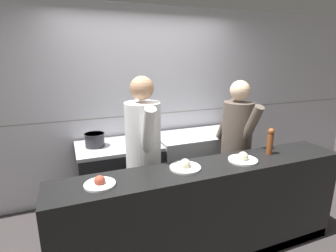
{
  "coord_description": "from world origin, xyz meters",
  "views": [
    {
      "loc": [
        -1.07,
        -2.07,
        1.95
      ],
      "look_at": [
        0.03,
        0.7,
        1.15
      ],
      "focal_mm": 28.0,
      "sensor_mm": 36.0,
      "label": 1
    }
  ],
  "objects_px": {
    "sauce_pot": "(139,135)",
    "plated_dish_appetiser": "(185,166)",
    "pepper_mill": "(270,141)",
    "chef_head_cook": "(143,153)",
    "plated_dish_dessert": "(243,159)",
    "chef_sous": "(236,144)",
    "plated_dish_main": "(100,183)",
    "stock_pot": "(95,140)",
    "oven_range": "(120,177)"
  },
  "relations": [
    {
      "from": "sauce_pot",
      "to": "plated_dish_appetiser",
      "type": "bearing_deg",
      "value": -83.85
    },
    {
      "from": "pepper_mill",
      "to": "chef_head_cook",
      "type": "bearing_deg",
      "value": 157.89
    },
    {
      "from": "plated_dish_dessert",
      "to": "chef_sous",
      "type": "distance_m",
      "value": 0.61
    },
    {
      "from": "sauce_pot",
      "to": "plated_dish_appetiser",
      "type": "relative_size",
      "value": 1.1
    },
    {
      "from": "plated_dish_main",
      "to": "plated_dish_appetiser",
      "type": "relative_size",
      "value": 0.87
    },
    {
      "from": "sauce_pot",
      "to": "stock_pot",
      "type": "bearing_deg",
      "value": 171.81
    },
    {
      "from": "pepper_mill",
      "to": "chef_sous",
      "type": "relative_size",
      "value": 0.16
    },
    {
      "from": "stock_pot",
      "to": "plated_dish_main",
      "type": "bearing_deg",
      "value": -94.63
    },
    {
      "from": "chef_head_cook",
      "to": "pepper_mill",
      "type": "bearing_deg",
      "value": -18.13
    },
    {
      "from": "sauce_pot",
      "to": "plated_dish_dessert",
      "type": "xyz_separation_m",
      "value": [
        0.71,
        -1.15,
        0.0
      ]
    },
    {
      "from": "plated_dish_main",
      "to": "pepper_mill",
      "type": "distance_m",
      "value": 1.71
    },
    {
      "from": "oven_range",
      "to": "plated_dish_appetiser",
      "type": "relative_size",
      "value": 3.65
    },
    {
      "from": "plated_dish_main",
      "to": "plated_dish_dessert",
      "type": "distance_m",
      "value": 1.34
    },
    {
      "from": "oven_range",
      "to": "stock_pot",
      "type": "height_order",
      "value": "stock_pot"
    },
    {
      "from": "stock_pot",
      "to": "chef_head_cook",
      "type": "relative_size",
      "value": 0.14
    },
    {
      "from": "plated_dish_appetiser",
      "to": "plated_dish_dessert",
      "type": "bearing_deg",
      "value": -4.26
    },
    {
      "from": "chef_sous",
      "to": "sauce_pot",
      "type": "bearing_deg",
      "value": 144.61
    },
    {
      "from": "plated_dish_appetiser",
      "to": "chef_head_cook",
      "type": "distance_m",
      "value": 0.55
    },
    {
      "from": "oven_range",
      "to": "plated_dish_main",
      "type": "bearing_deg",
      "value": -107.16
    },
    {
      "from": "oven_range",
      "to": "chef_head_cook",
      "type": "height_order",
      "value": "chef_head_cook"
    },
    {
      "from": "plated_dish_appetiser",
      "to": "pepper_mill",
      "type": "height_order",
      "value": "pepper_mill"
    },
    {
      "from": "sauce_pot",
      "to": "chef_head_cook",
      "type": "height_order",
      "value": "chef_head_cook"
    },
    {
      "from": "oven_range",
      "to": "sauce_pot",
      "type": "height_order",
      "value": "sauce_pot"
    },
    {
      "from": "plated_dish_appetiser",
      "to": "plated_dish_dessert",
      "type": "xyz_separation_m",
      "value": [
        0.59,
        -0.04,
        -0.0
      ]
    },
    {
      "from": "sauce_pot",
      "to": "plated_dish_dessert",
      "type": "relative_size",
      "value": 1.1
    },
    {
      "from": "stock_pot",
      "to": "plated_dish_main",
      "type": "relative_size",
      "value": 1.0
    },
    {
      "from": "plated_dish_dessert",
      "to": "chef_sous",
      "type": "relative_size",
      "value": 0.16
    },
    {
      "from": "plated_dish_appetiser",
      "to": "chef_sous",
      "type": "height_order",
      "value": "chef_sous"
    },
    {
      "from": "pepper_mill",
      "to": "chef_head_cook",
      "type": "relative_size",
      "value": 0.15
    },
    {
      "from": "stock_pot",
      "to": "oven_range",
      "type": "bearing_deg",
      "value": -4.35
    },
    {
      "from": "stock_pot",
      "to": "chef_sous",
      "type": "bearing_deg",
      "value": -24.46
    },
    {
      "from": "oven_range",
      "to": "stock_pot",
      "type": "relative_size",
      "value": 4.21
    },
    {
      "from": "stock_pot",
      "to": "plated_dish_dessert",
      "type": "height_order",
      "value": "plated_dish_dessert"
    },
    {
      "from": "oven_range",
      "to": "plated_dish_dessert",
      "type": "height_order",
      "value": "plated_dish_dessert"
    },
    {
      "from": "oven_range",
      "to": "chef_sous",
      "type": "bearing_deg",
      "value": -28.19
    },
    {
      "from": "oven_range",
      "to": "sauce_pot",
      "type": "relative_size",
      "value": 3.32
    },
    {
      "from": "oven_range",
      "to": "plated_dish_appetiser",
      "type": "bearing_deg",
      "value": -71.88
    },
    {
      "from": "stock_pot",
      "to": "plated_dish_main",
      "type": "height_order",
      "value": "plated_dish_main"
    },
    {
      "from": "stock_pot",
      "to": "chef_sous",
      "type": "relative_size",
      "value": 0.14
    },
    {
      "from": "sauce_pot",
      "to": "pepper_mill",
      "type": "height_order",
      "value": "pepper_mill"
    },
    {
      "from": "pepper_mill",
      "to": "sauce_pot",
      "type": "bearing_deg",
      "value": 134.43
    },
    {
      "from": "sauce_pot",
      "to": "chef_sous",
      "type": "bearing_deg",
      "value": -31.74
    },
    {
      "from": "oven_range",
      "to": "pepper_mill",
      "type": "height_order",
      "value": "pepper_mill"
    },
    {
      "from": "plated_dish_main",
      "to": "plated_dish_appetiser",
      "type": "distance_m",
      "value": 0.75
    },
    {
      "from": "oven_range",
      "to": "plated_dish_dessert",
      "type": "bearing_deg",
      "value": -51.18
    },
    {
      "from": "plated_dish_main",
      "to": "plated_dish_appetiser",
      "type": "xyz_separation_m",
      "value": [
        0.75,
        0.04,
        0.0
      ]
    },
    {
      "from": "sauce_pot",
      "to": "pepper_mill",
      "type": "distance_m",
      "value": 1.54
    },
    {
      "from": "oven_range",
      "to": "plated_dish_dessert",
      "type": "distance_m",
      "value": 1.64
    },
    {
      "from": "plated_dish_main",
      "to": "chef_sous",
      "type": "distance_m",
      "value": 1.72
    },
    {
      "from": "plated_dish_main",
      "to": "sauce_pot",
      "type": "bearing_deg",
      "value": 61.13
    }
  ]
}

